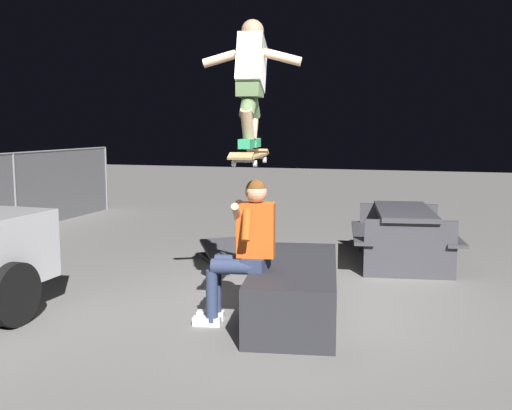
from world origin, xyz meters
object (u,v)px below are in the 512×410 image
object	(u,v)px
ledge_box_main	(295,289)
kicker_ramp	(245,258)
skater_airborne	(251,77)
skateboard	(250,156)
person_sitting_on_ledge	(244,244)
picnic_table_back	(404,228)

from	to	relation	value
ledge_box_main	kicker_ramp	xyz separation A→B (m)	(2.08, 1.18, -0.21)
ledge_box_main	skater_airborne	size ratio (longest dim) A/B	1.80
skateboard	skater_airborne	xyz separation A→B (m)	(0.06, 0.01, 0.69)
person_sitting_on_ledge	kicker_ramp	distance (m)	2.67
skateboard	picnic_table_back	size ratio (longest dim) A/B	0.55
person_sitting_on_ledge	skateboard	size ratio (longest dim) A/B	1.31
person_sitting_on_ledge	picnic_table_back	bearing A→B (deg)	-23.63
ledge_box_main	skater_airborne	distance (m)	2.07
skater_airborne	skateboard	bearing A→B (deg)	-172.22
kicker_ramp	picnic_table_back	distance (m)	2.17
ledge_box_main	picnic_table_back	world-z (taller)	picnic_table_back
skateboard	picnic_table_back	distance (m)	3.45
person_sitting_on_ledge	picnic_table_back	xyz separation A→B (m)	(2.94, -1.29, -0.27)
skateboard	kicker_ramp	xyz separation A→B (m)	(2.57, 0.88, -1.52)
skater_airborne	picnic_table_back	size ratio (longest dim) A/B	0.59
ledge_box_main	skateboard	world-z (taller)	skateboard
skateboard	ledge_box_main	bearing A→B (deg)	-31.45
ledge_box_main	person_sitting_on_ledge	world-z (taller)	person_sitting_on_ledge
ledge_box_main	skater_airborne	xyz separation A→B (m)	(-0.44, 0.31, 2.00)
kicker_ramp	picnic_table_back	bearing A→B (deg)	-76.72
ledge_box_main	picnic_table_back	distance (m)	2.72
skater_airborne	kicker_ramp	distance (m)	3.46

